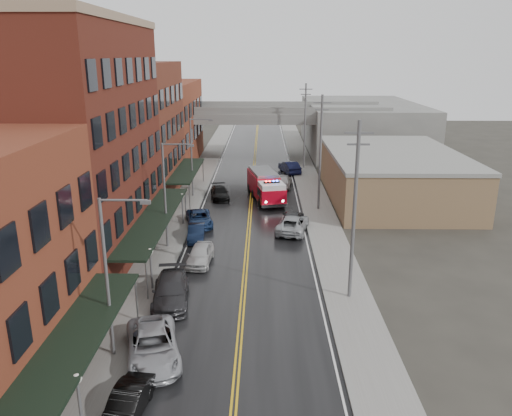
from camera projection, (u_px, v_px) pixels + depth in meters
name	position (u px, v px, depth m)	size (l,w,h in m)	color
road	(249.00, 225.00, 48.24)	(11.00, 160.00, 0.02)	black
sidewalk_left	(174.00, 224.00, 48.33)	(3.00, 160.00, 0.15)	slate
sidewalk_right	(325.00, 225.00, 48.12)	(3.00, 160.00, 0.15)	slate
curb_left	(191.00, 224.00, 48.30)	(0.30, 160.00, 0.15)	gray
curb_right	(308.00, 225.00, 48.15)	(0.30, 160.00, 0.15)	gray
brick_building_b	(77.00, 145.00, 39.09)	(9.00, 20.00, 18.00)	#561F16
brick_building_c	(134.00, 131.00, 56.25)	(9.00, 15.00, 15.00)	#5B271B
brick_building_far	(164.00, 124.00, 73.41)	(9.00, 20.00, 12.00)	brown
tan_building	(392.00, 176.00, 56.84)	(14.00, 22.00, 5.00)	#916F4E
right_far_block	(361.00, 127.00, 85.03)	(18.00, 30.00, 8.00)	slate
awning_0	(68.00, 350.00, 22.63)	(2.60, 16.00, 3.09)	black
awning_1	(155.00, 218.00, 40.78)	(2.60, 18.00, 3.09)	black
awning_2	(187.00, 170.00, 57.50)	(2.60, 13.00, 3.09)	black
globe_lamp_0	(78.00, 391.00, 20.90)	(0.44, 0.44, 3.12)	#59595B
globe_lamp_1	(150.00, 259.00, 34.28)	(0.44, 0.44, 3.12)	#59595B
globe_lamp_2	(182.00, 202.00, 47.65)	(0.44, 0.44, 3.12)	#59595B
street_lamp_0	(111.00, 269.00, 25.79)	(2.64, 0.22, 9.00)	#59595B
street_lamp_1	(168.00, 189.00, 41.07)	(2.64, 0.22, 9.00)	#59595B
street_lamp_2	(194.00, 152.00, 56.36)	(2.64, 0.22, 9.00)	#59595B
utility_pole_0	(354.00, 209.00, 31.96)	(1.80, 0.24, 12.00)	#59595B
utility_pole_1	(320.00, 151.00, 51.06)	(1.80, 0.24, 12.00)	#59595B
utility_pole_2	(305.00, 125.00, 70.17)	(1.80, 0.24, 12.00)	#59595B
overpass	(255.00, 121.00, 77.05)	(40.00, 10.00, 7.50)	slate
fire_truck	(266.00, 185.00, 56.08)	(4.82, 8.93, 3.12)	red
parked_car_left_1	(127.00, 404.00, 22.59)	(1.40, 4.02, 1.32)	black
parked_car_left_2	(153.00, 346.00, 26.80)	(2.70, 5.85, 1.63)	#9D9FA5
parked_car_left_3	(171.00, 291.00, 32.99)	(2.32, 5.71, 1.66)	#2B2B2E
parked_car_left_4	(200.00, 254.00, 39.19)	(1.77, 4.41, 1.50)	#BEBEBE
parked_car_left_5	(196.00, 233.00, 44.21)	(1.42, 4.08, 1.34)	black
parked_car_left_6	(199.00, 219.00, 47.94)	(2.30, 4.98, 1.38)	navy
parked_car_left_7	(220.00, 193.00, 56.88)	(1.91, 4.70, 1.36)	black
parked_car_right_0	(293.00, 224.00, 46.24)	(2.56, 5.55, 1.54)	#A1A5A9
parked_car_right_1	(292.00, 219.00, 47.78)	(2.03, 4.99, 1.45)	black
parked_car_right_2	(283.00, 181.00, 61.70)	(1.96, 4.86, 1.66)	#BBBBBB
parked_car_right_3	(290.00, 167.00, 69.14)	(1.76, 5.05, 1.66)	black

